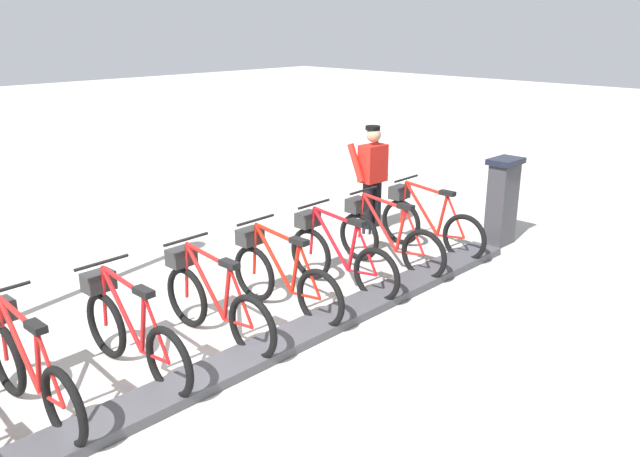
# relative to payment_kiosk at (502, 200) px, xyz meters

# --- Properties ---
(ground_plane) EXTENTS (60.00, 60.00, 0.00)m
(ground_plane) POSITION_rel_payment_kiosk_xyz_m (-0.05, 4.99, -0.67)
(ground_plane) COLOR beige
(dock_rail_base) EXTENTS (0.44, 9.14, 0.10)m
(dock_rail_base) POSITION_rel_payment_kiosk_xyz_m (-0.05, 4.99, -0.62)
(dock_rail_base) COLOR #47474C
(dock_rail_base) RESTS_ON ground
(payment_kiosk) EXTENTS (0.36, 0.52, 1.28)m
(payment_kiosk) POSITION_rel_payment_kiosk_xyz_m (0.00, 0.00, 0.00)
(payment_kiosk) COLOR #38383D
(payment_kiosk) RESTS_ON ground
(bike_docked_0) EXTENTS (1.72, 0.54, 1.02)m
(bike_docked_0) POSITION_rel_payment_kiosk_xyz_m (0.57, 1.02, -0.24)
(bike_docked_0) COLOR black
(bike_docked_0) RESTS_ON ground
(bike_docked_1) EXTENTS (1.72, 0.54, 1.02)m
(bike_docked_1) POSITION_rel_payment_kiosk_xyz_m (0.57, 1.95, -0.24)
(bike_docked_1) COLOR black
(bike_docked_1) RESTS_ON ground
(bike_docked_2) EXTENTS (1.72, 0.54, 1.02)m
(bike_docked_2) POSITION_rel_payment_kiosk_xyz_m (0.57, 2.87, -0.24)
(bike_docked_2) COLOR black
(bike_docked_2) RESTS_ON ground
(bike_docked_3) EXTENTS (1.72, 0.54, 1.02)m
(bike_docked_3) POSITION_rel_payment_kiosk_xyz_m (0.57, 3.80, -0.24)
(bike_docked_3) COLOR black
(bike_docked_3) RESTS_ON ground
(bike_docked_4) EXTENTS (1.72, 0.54, 1.02)m
(bike_docked_4) POSITION_rel_payment_kiosk_xyz_m (0.57, 4.73, -0.24)
(bike_docked_4) COLOR black
(bike_docked_4) RESTS_ON ground
(bike_docked_5) EXTENTS (1.72, 0.54, 1.02)m
(bike_docked_5) POSITION_rel_payment_kiosk_xyz_m (0.57, 5.66, -0.24)
(bike_docked_5) COLOR black
(bike_docked_5) RESTS_ON ground
(bike_docked_6) EXTENTS (1.72, 0.54, 1.02)m
(bike_docked_6) POSITION_rel_payment_kiosk_xyz_m (0.57, 6.58, -0.24)
(bike_docked_6) COLOR black
(bike_docked_6) RESTS_ON ground
(worker_near_rack) EXTENTS (0.49, 0.64, 1.66)m
(worker_near_rack) POSITION_rel_payment_kiosk_xyz_m (1.67, 0.94, 0.24)
(worker_near_rack) COLOR white
(worker_near_rack) RESTS_ON ground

